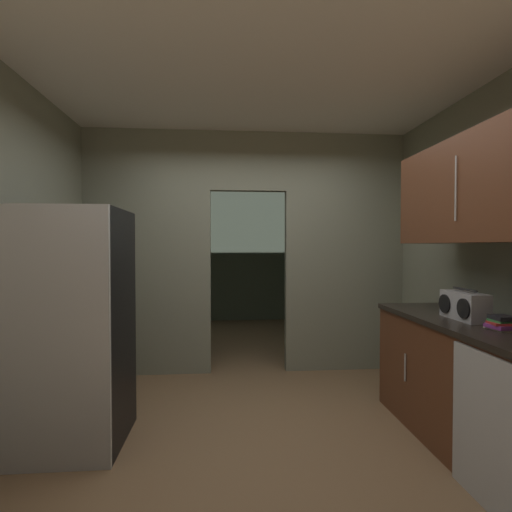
{
  "coord_description": "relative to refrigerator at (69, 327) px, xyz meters",
  "views": [
    {
      "loc": [
        -0.28,
        -2.84,
        1.44
      ],
      "look_at": [
        0.0,
        0.51,
        1.36
      ],
      "focal_mm": 27.43,
      "sensor_mm": 36.0,
      "label": 1
    }
  ],
  "objects": [
    {
      "name": "dishwasher",
      "position": [
        2.55,
        -0.9,
        -0.43
      ],
      "size": [
        0.02,
        0.56,
        0.85
      ],
      "color": "#B7BABC",
      "rests_on": "ground"
    },
    {
      "name": "adjoining_room_shell",
      "position": [
        1.4,
        3.71,
        0.51
      ],
      "size": [
        3.63,
        3.2,
        2.74
      ],
      "color": "slate",
      "rests_on": "ground"
    },
    {
      "name": "upper_cabinet_counterside",
      "position": [
        2.88,
        -0.37,
        0.98
      ],
      "size": [
        0.36,
        1.7,
        0.74
      ],
      "color": "brown"
    },
    {
      "name": "ground",
      "position": [
        1.4,
        -0.08,
        -0.85
      ],
      "size": [
        20.0,
        20.0,
        0.0
      ],
      "primitive_type": "plane",
      "color": "brown"
    },
    {
      "name": "kitchen_overhead_slab",
      "position": [
        1.4,
        0.41,
        1.91
      ],
      "size": [
        4.03,
        7.28,
        0.06
      ],
      "primitive_type": "cube",
      "color": "silver"
    },
    {
      "name": "kitchen_partition",
      "position": [
        1.39,
        1.56,
        0.59
      ],
      "size": [
        3.63,
        0.12,
        2.74
      ],
      "color": "gray",
      "rests_on": "ground"
    },
    {
      "name": "book_stack",
      "position": [
        2.86,
        -0.61,
        0.1
      ],
      "size": [
        0.15,
        0.17,
        0.09
      ],
      "color": "beige",
      "rests_on": "lower_cabinet_run"
    },
    {
      "name": "refrigerator",
      "position": [
        0.0,
        0.0,
        0.0
      ],
      "size": [
        0.79,
        0.77,
        1.71
      ],
      "color": "black",
      "rests_on": "ground"
    },
    {
      "name": "lower_cabinet_run",
      "position": [
        2.88,
        -0.37,
        -0.4
      ],
      "size": [
        0.67,
        1.89,
        0.91
      ],
      "color": "brown",
      "rests_on": "ground"
    },
    {
      "name": "boombox",
      "position": [
        2.84,
        -0.26,
        0.16
      ],
      "size": [
        0.17,
        0.38,
        0.23
      ],
      "color": "#B2B2B7",
      "rests_on": "lower_cabinet_run"
    }
  ]
}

